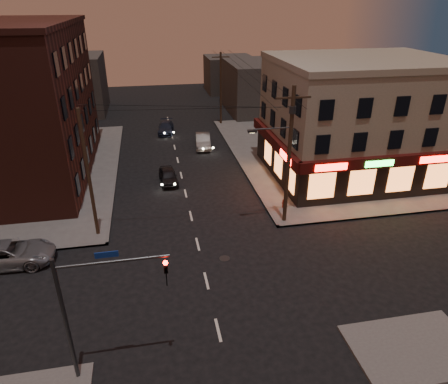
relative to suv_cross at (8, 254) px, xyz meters
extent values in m
plane|color=black|center=(11.95, -4.00, -0.77)|extent=(120.00, 120.00, 0.00)
cube|color=#514F4C|center=(29.95, 15.00, -0.70)|extent=(24.00, 28.00, 0.15)
cube|color=tan|center=(27.95, 9.50, 4.38)|extent=(15.00, 12.00, 10.00)
cube|color=tan|center=(27.95, 9.50, 9.63)|extent=(15.20, 12.20, 0.50)
cube|color=black|center=(27.95, 3.55, 1.08)|extent=(15.12, 0.25, 3.40)
cube|color=black|center=(20.50, 9.50, 1.08)|extent=(0.25, 12.12, 3.40)
cube|color=#3B0B09|center=(27.95, 3.25, 2.88)|extent=(15.60, 0.50, 0.90)
cube|color=#3B0B09|center=(20.20, 9.50, 2.88)|extent=(0.50, 12.60, 0.90)
cube|color=#FF140C|center=(22.65, 2.98, 2.88)|extent=(2.60, 0.06, 0.55)
cube|color=#FF140C|center=(31.45, 2.98, 2.88)|extent=(2.60, 0.06, 0.55)
cube|color=#26FF3F|center=(26.65, 2.98, 2.88)|extent=(2.40, 0.06, 0.50)
cube|color=#FF140C|center=(19.93, 5.70, 2.88)|extent=(0.06, 2.60, 0.55)
cube|color=orange|center=(27.35, 3.40, 1.18)|extent=(12.40, 0.08, 2.20)
cube|color=orange|center=(20.35, 8.50, 1.18)|extent=(0.08, 8.40, 2.20)
cube|color=#411B15|center=(-2.55, 15.00, 5.88)|extent=(12.00, 20.00, 13.00)
cube|color=#3F3D3A|center=(25.95, 34.00, 2.73)|extent=(10.00, 12.00, 7.00)
cube|color=#3F3D3A|center=(-1.05, 38.00, 3.23)|extent=(9.00, 10.00, 8.00)
cube|color=#3F3D3A|center=(23.95, 48.00, 2.23)|extent=(8.00, 8.00, 6.00)
cylinder|color=#382619|center=(18.75, 1.80, 4.38)|extent=(0.28, 0.28, 10.00)
cube|color=#382619|center=(18.75, 1.80, 8.58)|extent=(2.40, 0.12, 0.12)
cylinder|color=#333538|center=(18.75, 1.80, 7.78)|extent=(0.44, 0.44, 0.50)
cylinder|color=#333538|center=(17.45, 1.80, 6.58)|extent=(2.60, 0.10, 0.10)
cube|color=#333538|center=(16.05, 1.80, 6.48)|extent=(0.60, 0.25, 0.18)
cube|color=#FFD88C|center=(16.05, 1.80, 6.38)|extent=(0.35, 0.15, 0.04)
cylinder|color=#382619|center=(18.75, 28.00, 3.88)|extent=(0.26, 0.26, 9.00)
cylinder|color=#382619|center=(5.15, 2.50, 3.88)|extent=(0.24, 0.24, 9.00)
cylinder|color=#333538|center=(5.35, -9.60, 2.43)|extent=(0.18, 0.18, 6.40)
cylinder|color=#333538|center=(7.55, -9.60, 5.23)|extent=(4.40, 0.12, 0.12)
imported|color=black|center=(9.55, -9.60, 4.73)|extent=(0.16, 0.20, 1.00)
sphere|color=#FF0C05|center=(9.55, -9.72, 4.98)|extent=(0.20, 0.20, 0.20)
cube|color=navy|center=(7.35, -9.60, 5.58)|extent=(0.90, 0.05, 0.25)
imported|color=gray|center=(0.00, 0.00, 0.00)|extent=(5.58, 2.63, 1.54)
imported|color=black|center=(10.66, 10.59, -0.13)|extent=(1.75, 3.87, 1.29)
imported|color=#625F5C|center=(15.12, 19.43, -0.03)|extent=(2.04, 4.66, 1.49)
imported|color=#1A2235|center=(11.34, 25.61, -0.12)|extent=(2.31, 4.64, 1.29)
cylinder|color=maroon|center=(19.33, 3.72, -0.33)|extent=(0.26, 0.26, 0.58)
sphere|color=maroon|center=(19.33, 3.72, -0.01)|extent=(0.23, 0.23, 0.23)
cylinder|color=maroon|center=(19.33, 3.72, -0.22)|extent=(0.33, 0.19, 0.12)
cylinder|color=maroon|center=(19.33, 3.72, -0.22)|extent=(0.19, 0.33, 0.12)
camera|label=1|loc=(9.39, -22.92, 14.48)|focal=32.00mm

